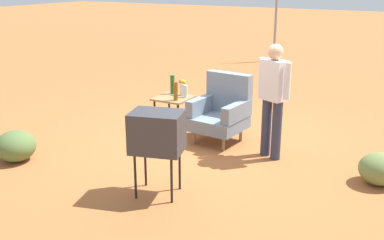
{
  "coord_description": "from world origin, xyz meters",
  "views": [
    {
      "loc": [
        3.07,
        -6.0,
        2.53
      ],
      "look_at": [
        0.17,
        -0.87,
        0.65
      ],
      "focal_mm": 42.75,
      "sensor_mm": 36.0,
      "label": 1
    }
  ],
  "objects_px": {
    "armchair": "(222,110)",
    "person_standing": "(273,94)",
    "bottle_wine_green": "(172,84)",
    "tv_on_stand": "(157,132)",
    "bottle_tall_amber": "(176,91)",
    "flower_vase": "(183,87)",
    "road_sign": "(276,15)",
    "bottle_short_clear": "(185,91)",
    "side_table": "(173,102)"
  },
  "relations": [
    {
      "from": "armchair",
      "to": "person_standing",
      "type": "height_order",
      "value": "person_standing"
    },
    {
      "from": "armchair",
      "to": "bottle_wine_green",
      "type": "distance_m",
      "value": 1.05
    },
    {
      "from": "person_standing",
      "to": "tv_on_stand",
      "type": "bearing_deg",
      "value": -113.26
    },
    {
      "from": "bottle_tall_amber",
      "to": "bottle_wine_green",
      "type": "relative_size",
      "value": 0.94
    },
    {
      "from": "tv_on_stand",
      "to": "person_standing",
      "type": "xyz_separation_m",
      "value": [
        0.76,
        1.78,
        0.16
      ]
    },
    {
      "from": "tv_on_stand",
      "to": "bottle_tall_amber",
      "type": "distance_m",
      "value": 2.09
    },
    {
      "from": "person_standing",
      "to": "bottle_tall_amber",
      "type": "distance_m",
      "value": 1.68
    },
    {
      "from": "armchair",
      "to": "flower_vase",
      "type": "distance_m",
      "value": 0.86
    },
    {
      "from": "armchair",
      "to": "road_sign",
      "type": "distance_m",
      "value": 7.38
    },
    {
      "from": "bottle_wine_green",
      "to": "flower_vase",
      "type": "bearing_deg",
      "value": 0.32
    },
    {
      "from": "bottle_short_clear",
      "to": "bottle_wine_green",
      "type": "bearing_deg",
      "value": 162.5
    },
    {
      "from": "side_table",
      "to": "road_sign",
      "type": "relative_size",
      "value": 0.25
    },
    {
      "from": "bottle_tall_amber",
      "to": "bottle_wine_green",
      "type": "distance_m",
      "value": 0.43
    },
    {
      "from": "road_sign",
      "to": "bottle_wine_green",
      "type": "bearing_deg",
      "value": -84.43
    },
    {
      "from": "tv_on_stand",
      "to": "side_table",
      "type": "bearing_deg",
      "value": 117.07
    },
    {
      "from": "person_standing",
      "to": "bottle_short_clear",
      "type": "relative_size",
      "value": 8.2
    },
    {
      "from": "armchair",
      "to": "bottle_wine_green",
      "type": "relative_size",
      "value": 3.31
    },
    {
      "from": "bottle_short_clear",
      "to": "bottle_wine_green",
      "type": "distance_m",
      "value": 0.33
    },
    {
      "from": "side_table",
      "to": "road_sign",
      "type": "height_order",
      "value": "road_sign"
    },
    {
      "from": "side_table",
      "to": "bottle_tall_amber",
      "type": "height_order",
      "value": "bottle_tall_amber"
    },
    {
      "from": "tv_on_stand",
      "to": "bottle_wine_green",
      "type": "bearing_deg",
      "value": 117.75
    },
    {
      "from": "armchair",
      "to": "flower_vase",
      "type": "height_order",
      "value": "armchair"
    },
    {
      "from": "road_sign",
      "to": "bottle_tall_amber",
      "type": "distance_m",
      "value": 7.39
    },
    {
      "from": "side_table",
      "to": "bottle_short_clear",
      "type": "xyz_separation_m",
      "value": [
        0.18,
        0.1,
        0.19
      ]
    },
    {
      "from": "person_standing",
      "to": "road_sign",
      "type": "bearing_deg",
      "value": 109.42
    },
    {
      "from": "side_table",
      "to": "person_standing",
      "type": "distance_m",
      "value": 1.87
    },
    {
      "from": "armchair",
      "to": "road_sign",
      "type": "height_order",
      "value": "road_sign"
    },
    {
      "from": "armchair",
      "to": "bottle_short_clear",
      "type": "bearing_deg",
      "value": 174.4
    },
    {
      "from": "person_standing",
      "to": "bottle_wine_green",
      "type": "relative_size",
      "value": 5.12
    },
    {
      "from": "bottle_short_clear",
      "to": "road_sign",
      "type": "bearing_deg",
      "value": 97.98
    },
    {
      "from": "armchair",
      "to": "tv_on_stand",
      "type": "bearing_deg",
      "value": -85.46
    },
    {
      "from": "person_standing",
      "to": "bottle_tall_amber",
      "type": "bearing_deg",
      "value": 176.24
    },
    {
      "from": "tv_on_stand",
      "to": "bottle_wine_green",
      "type": "relative_size",
      "value": 3.22
    },
    {
      "from": "side_table",
      "to": "tv_on_stand",
      "type": "bearing_deg",
      "value": -62.93
    },
    {
      "from": "person_standing",
      "to": "road_sign",
      "type": "xyz_separation_m",
      "value": [
        -2.61,
        7.41,
        0.44
      ]
    },
    {
      "from": "side_table",
      "to": "person_standing",
      "type": "xyz_separation_m",
      "value": [
        1.8,
        -0.25,
        0.42
      ]
    },
    {
      "from": "road_sign",
      "to": "flower_vase",
      "type": "relative_size",
      "value": 9.21
    },
    {
      "from": "person_standing",
      "to": "bottle_short_clear",
      "type": "height_order",
      "value": "person_standing"
    },
    {
      "from": "side_table",
      "to": "person_standing",
      "type": "height_order",
      "value": "person_standing"
    },
    {
      "from": "bottle_tall_amber",
      "to": "person_standing",
      "type": "bearing_deg",
      "value": -3.76
    },
    {
      "from": "tv_on_stand",
      "to": "flower_vase",
      "type": "relative_size",
      "value": 3.89
    },
    {
      "from": "road_sign",
      "to": "bottle_wine_green",
      "type": "height_order",
      "value": "road_sign"
    },
    {
      "from": "road_sign",
      "to": "bottle_wine_green",
      "type": "relative_size",
      "value": 7.63
    },
    {
      "from": "road_sign",
      "to": "bottle_short_clear",
      "type": "xyz_separation_m",
      "value": [
        0.99,
        -7.06,
        -0.68
      ]
    },
    {
      "from": "tv_on_stand",
      "to": "bottle_tall_amber",
      "type": "height_order",
      "value": "tv_on_stand"
    },
    {
      "from": "side_table",
      "to": "bottle_short_clear",
      "type": "height_order",
      "value": "bottle_short_clear"
    },
    {
      "from": "armchair",
      "to": "bottle_wine_green",
      "type": "height_order",
      "value": "armchair"
    },
    {
      "from": "bottle_tall_amber",
      "to": "bottle_wine_green",
      "type": "bearing_deg",
      "value": 128.7
    },
    {
      "from": "tv_on_stand",
      "to": "flower_vase",
      "type": "height_order",
      "value": "tv_on_stand"
    },
    {
      "from": "armchair",
      "to": "bottle_wine_green",
      "type": "xyz_separation_m",
      "value": [
        -1.01,
        0.17,
        0.27
      ]
    }
  ]
}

